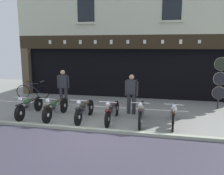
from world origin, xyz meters
TOP-DOWN VIEW (x-y plane):
  - ground at (0.00, -0.98)m, footprint 23.38×22.00m
  - shop_facade at (0.00, 7.03)m, footprint 11.68×4.42m
  - motorcycle_far_left at (-2.92, 1.17)m, footprint 0.62×2.03m
  - motorcycle_left at (-1.79, 1.16)m, footprint 0.62×2.04m
  - motorcycle_center_left at (-0.61, 1.14)m, footprint 0.62×1.95m
  - motorcycle_center at (0.44, 1.20)m, footprint 0.62×2.01m
  - motorcycle_center_right at (1.50, 1.20)m, footprint 0.62×2.03m
  - motorcycle_right at (2.63, 1.30)m, footprint 0.62×1.96m
  - salesman_left at (-2.24, 2.94)m, footprint 0.55×0.29m
  - shopkeeper_center at (1.00, 2.31)m, footprint 0.55×0.28m
  - tyre_sign_pole at (4.65, 3.87)m, footprint 0.58×0.06m
  - advert_board_near at (-2.51, 5.40)m, footprint 0.77×0.03m
  - leaning_bicycle at (-4.54, 4.11)m, footprint 1.77×0.50m

SIDE VIEW (x-z plane):
  - ground at x=0.00m, z-range -0.13..0.05m
  - leaning_bicycle at x=-4.54m, z-range -0.09..0.86m
  - motorcycle_center at x=0.44m, z-range -0.04..0.86m
  - motorcycle_right at x=2.63m, z-range -0.04..0.86m
  - motorcycle_center_left at x=-0.61m, z-range -0.03..0.87m
  - motorcycle_far_left at x=-2.92m, z-range -0.04..0.87m
  - motorcycle_left at x=-1.79m, z-range -0.03..0.87m
  - motorcycle_center_right at x=1.50m, z-range -0.03..0.89m
  - shopkeeper_center at x=1.00m, z-range 0.09..1.72m
  - salesman_left at x=-2.24m, z-range 0.09..1.77m
  - tyre_sign_pole at x=4.65m, z-range 0.19..2.48m
  - shop_facade at x=0.00m, z-range -1.37..4.73m
  - advert_board_near at x=-2.51m, z-range 1.23..2.23m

